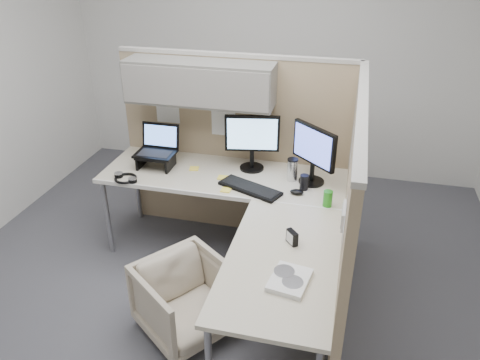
% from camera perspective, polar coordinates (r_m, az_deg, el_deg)
% --- Properties ---
extents(ground, '(4.50, 4.50, 0.00)m').
position_cam_1_polar(ground, '(3.77, -2.46, -13.11)').
color(ground, '#44444A').
rests_on(ground, ground).
extents(partition_back, '(2.00, 0.36, 1.63)m').
position_cam_1_polar(partition_back, '(3.95, -2.46, 7.52)').
color(partition_back, tan).
rests_on(partition_back, ground).
extents(partition_right, '(0.07, 2.03, 1.63)m').
position_cam_1_polar(partition_right, '(3.12, 12.99, -4.80)').
color(partition_right, tan).
rests_on(partition_right, ground).
extents(desk, '(2.00, 1.98, 0.73)m').
position_cam_1_polar(desk, '(3.43, -0.10, -3.39)').
color(desk, beige).
rests_on(desk, ground).
extents(office_chair, '(0.77, 0.78, 0.59)m').
position_cam_1_polar(office_chair, '(3.28, -6.60, -13.91)').
color(office_chair, '#BBB494').
rests_on(office_chair, ground).
extents(monitor_left, '(0.44, 0.20, 0.47)m').
position_cam_1_polar(monitor_left, '(3.79, 1.49, 5.12)').
color(monitor_left, black).
rests_on(monitor_left, desk).
extents(monitor_right, '(0.35, 0.32, 0.47)m').
position_cam_1_polar(monitor_right, '(3.61, 8.97, 3.58)').
color(monitor_right, black).
rests_on(monitor_right, desk).
extents(laptop_station, '(0.32, 0.28, 0.34)m').
position_cam_1_polar(laptop_station, '(3.96, -10.12, 3.43)').
color(laptop_station, black).
rests_on(laptop_station, desk).
extents(keyboard, '(0.52, 0.35, 0.02)m').
position_cam_1_polar(keyboard, '(3.57, 1.23, -1.03)').
color(keyboard, black).
rests_on(keyboard, desk).
extents(mouse, '(0.10, 0.07, 0.04)m').
position_cam_1_polar(mouse, '(3.54, 6.94, -1.46)').
color(mouse, black).
rests_on(mouse, desk).
extents(travel_mug, '(0.09, 0.09, 0.18)m').
position_cam_1_polar(travel_mug, '(3.70, 6.40, 1.28)').
color(travel_mug, silver).
rests_on(travel_mug, desk).
extents(soda_can_green, '(0.07, 0.07, 0.12)m').
position_cam_1_polar(soda_can_green, '(3.40, 10.65, -2.25)').
color(soda_can_green, '#268C1E').
rests_on(soda_can_green, desk).
extents(soda_can_silver, '(0.07, 0.07, 0.12)m').
position_cam_1_polar(soda_can_silver, '(3.59, 7.83, -0.27)').
color(soda_can_silver, black).
rests_on(soda_can_silver, desk).
extents(sticky_note_c, '(0.09, 0.09, 0.01)m').
position_cam_1_polar(sticky_note_c, '(3.91, -5.62, 1.41)').
color(sticky_note_c, yellow).
rests_on(sticky_note_c, desk).
extents(sticky_note_b, '(0.08, 0.08, 0.01)m').
position_cam_1_polar(sticky_note_b, '(3.57, -1.73, -1.22)').
color(sticky_note_b, yellow).
rests_on(sticky_note_b, desk).
extents(sticky_note_d, '(0.08, 0.08, 0.01)m').
position_cam_1_polar(sticky_note_d, '(3.75, -2.14, 0.30)').
color(sticky_note_d, yellow).
rests_on(sticky_note_d, desk).
extents(headphones, '(0.23, 0.23, 0.03)m').
position_cam_1_polar(headphones, '(3.83, -13.77, 0.23)').
color(headphones, black).
rests_on(headphones, desk).
extents(paper_stack, '(0.24, 0.29, 0.03)m').
position_cam_1_polar(paper_stack, '(2.69, 6.07, -12.01)').
color(paper_stack, white).
rests_on(paper_stack, desk).
extents(desk_clock, '(0.09, 0.09, 0.09)m').
position_cam_1_polar(desk_clock, '(2.98, 6.36, -6.97)').
color(desk_clock, black).
rests_on(desk_clock, desk).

